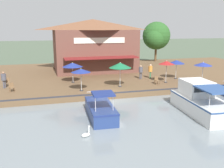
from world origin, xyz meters
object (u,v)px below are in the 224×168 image
patio_umbrella_mid_patio_left (177,62)px  motorboat_far_downstream (99,107)px  patio_umbrella_far_corner (72,65)px  cafe_chair_beside_entrance (12,87)px  cafe_chair_far_corner_seat (8,82)px  patio_umbrella_near_quay_edge (203,64)px  swan (86,134)px  person_at_quay_edge (150,70)px  person_near_entrance (4,78)px  motorboat_nearest_quay (197,100)px  cafe_chair_back_row_seat (157,80)px  patio_umbrella_by_entrance (167,63)px  tree_upstream_bank (156,37)px  mooring_post (198,82)px  person_mid_patio (141,70)px  waterfront_restaurant (93,44)px  patio_umbrella_mid_patio_right (120,65)px  patio_umbrella_back_row (81,71)px

patio_umbrella_mid_patio_left → motorboat_far_downstream: bearing=-53.1°
patio_umbrella_far_corner → cafe_chair_beside_entrance: (2.58, -6.13, -1.51)m
cafe_chair_far_corner_seat → patio_umbrella_near_quay_edge: bearing=77.6°
swan → person_at_quay_edge: bearing=142.5°
person_near_entrance → motorboat_nearest_quay: bearing=57.6°
cafe_chair_back_row_seat → motorboat_nearest_quay: size_ratio=0.11×
person_at_quay_edge → person_near_entrance: (0.72, -16.24, 0.00)m
patio_umbrella_by_entrance → person_at_quay_edge: (-2.59, -0.73, -1.15)m
cafe_chair_far_corner_seat → motorboat_nearest_quay: size_ratio=0.11×
patio_umbrella_by_entrance → tree_upstream_bank: size_ratio=0.35×
cafe_chair_far_corner_seat → cafe_chair_back_row_seat: same height
patio_umbrella_by_entrance → cafe_chair_beside_entrance: bearing=-90.7°
patio_umbrella_mid_patio_left → mooring_post: patio_umbrella_mid_patio_left is taller
patio_umbrella_mid_patio_left → person_at_quay_edge: 3.18m
person_mid_patio → motorboat_far_downstream: (9.40, -7.14, -0.98)m
mooring_post → person_near_entrance: bearing=-103.6°
motorboat_far_downstream → waterfront_restaurant: bearing=170.0°
patio_umbrella_mid_patio_right → patio_umbrella_near_quay_edge: size_ratio=1.06×
patio_umbrella_near_quay_edge → motorboat_far_downstream: size_ratio=0.42×
swan → patio_umbrella_by_entrance: bearing=134.3°
patio_umbrella_mid_patio_left → person_mid_patio: (-0.95, -4.13, -1.00)m
patio_umbrella_far_corner → swan: (13.29, -0.80, -2.36)m
motorboat_nearest_quay → mooring_post: (-5.27, 3.60, 0.12)m
patio_umbrella_near_quay_edge → patio_umbrella_far_corner: patio_umbrella_near_quay_edge is taller
patio_umbrella_far_corner → tree_upstream_bank: bearing=129.7°
patio_umbrella_far_corner → tree_upstream_bank: 21.28m
patio_umbrella_by_entrance → mooring_post: bearing=38.9°
waterfront_restaurant → mooring_post: 16.10m
patio_umbrella_far_corner → person_mid_patio: bearing=88.5°
patio_umbrella_by_entrance → motorboat_nearest_quay: size_ratio=0.33×
motorboat_nearest_quay → patio_umbrella_near_quay_edge: bearing=142.8°
patio_umbrella_mid_patio_left → person_near_entrance: (-0.25, -19.12, -0.95)m
mooring_post → cafe_chair_back_row_seat: bearing=-121.8°
cafe_chair_back_row_seat → person_mid_patio: person_mid_patio is taller
waterfront_restaurant → patio_umbrella_far_corner: bearing=-26.5°
waterfront_restaurant → cafe_chair_far_corner_seat: (7.93, -10.73, -3.13)m
patio_umbrella_far_corner → patio_umbrella_by_entrance: (2.77, 9.97, 0.23)m
patio_umbrella_by_entrance → person_at_quay_edge: size_ratio=1.45×
cafe_chair_beside_entrance → motorboat_nearest_quay: 16.88m
patio_umbrella_mid_patio_right → cafe_chair_far_corner_seat: bearing=-106.3°
patio_umbrella_by_entrance → tree_upstream_bank: 17.59m
patio_umbrella_near_quay_edge → patio_umbrella_far_corner: 14.14m
patio_umbrella_mid_patio_left → cafe_chair_beside_entrance: (1.42, -18.25, -1.54)m
person_at_quay_edge → person_mid_patio: bearing=-88.9°
patio_umbrella_mid_patio_right → motorboat_nearest_quay: 8.77m
patio_umbrella_mid_patio_right → mooring_post: (2.24, 7.74, -1.76)m
tree_upstream_bank → patio_umbrella_back_row: bearing=-42.3°
person_near_entrance → person_mid_patio: person_near_entrance is taller
mooring_post → person_at_quay_edge: bearing=-151.1°
cafe_chair_beside_entrance → patio_umbrella_near_quay_edge: bearing=84.5°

